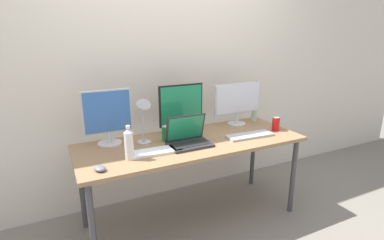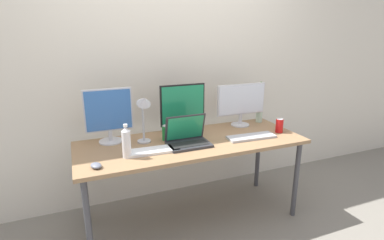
% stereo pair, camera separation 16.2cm
% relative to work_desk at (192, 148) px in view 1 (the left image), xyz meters
% --- Properties ---
extents(ground_plane, '(16.00, 16.00, 0.00)m').
position_rel_work_desk_xyz_m(ground_plane, '(0.00, 0.00, -0.68)').
color(ground_plane, gray).
extents(wall_back, '(7.00, 0.08, 2.60)m').
position_rel_work_desk_xyz_m(wall_back, '(0.00, 0.59, 0.62)').
color(wall_back, silver).
rests_on(wall_back, ground).
extents(work_desk, '(1.86, 0.71, 0.74)m').
position_rel_work_desk_xyz_m(work_desk, '(0.00, 0.00, 0.00)').
color(work_desk, '#424247').
rests_on(work_desk, ground).
extents(monitor_left, '(0.38, 0.19, 0.44)m').
position_rel_work_desk_xyz_m(monitor_left, '(-0.62, 0.23, 0.29)').
color(monitor_left, silver).
rests_on(monitor_left, work_desk).
extents(monitor_center, '(0.40, 0.20, 0.44)m').
position_rel_work_desk_xyz_m(monitor_center, '(0.00, 0.21, 0.29)').
color(monitor_center, black).
rests_on(monitor_center, work_desk).
extents(monitor_right, '(0.50, 0.18, 0.40)m').
position_rel_work_desk_xyz_m(monitor_right, '(0.59, 0.22, 0.29)').
color(monitor_right, silver).
rests_on(monitor_right, work_desk).
extents(laptop_silver, '(0.33, 0.23, 0.24)m').
position_rel_work_desk_xyz_m(laptop_silver, '(-0.06, -0.06, 0.12)').
color(laptop_silver, '#2D2D33').
rests_on(laptop_silver, work_desk).
extents(keyboard_main, '(0.42, 0.16, 0.02)m').
position_rel_work_desk_xyz_m(keyboard_main, '(0.49, -0.12, 0.07)').
color(keyboard_main, '#B2B2B7').
rests_on(keyboard_main, work_desk).
extents(keyboard_aux, '(0.40, 0.16, 0.02)m').
position_rel_work_desk_xyz_m(keyboard_aux, '(-0.36, -0.11, 0.07)').
color(keyboard_aux, white).
rests_on(keyboard_aux, work_desk).
extents(mouse_by_keyboard, '(0.09, 0.11, 0.03)m').
position_rel_work_desk_xyz_m(mouse_by_keyboard, '(-0.78, -0.23, 0.08)').
color(mouse_by_keyboard, slate).
rests_on(mouse_by_keyboard, work_desk).
extents(water_bottle, '(0.06, 0.06, 0.25)m').
position_rel_work_desk_xyz_m(water_bottle, '(-0.56, -0.14, 0.17)').
color(water_bottle, silver).
rests_on(water_bottle, work_desk).
extents(soda_can_near_keyboard, '(0.07, 0.07, 0.13)m').
position_rel_work_desk_xyz_m(soda_can_near_keyboard, '(0.81, -0.09, 0.12)').
color(soda_can_near_keyboard, red).
rests_on(soda_can_near_keyboard, work_desk).
extents(soda_can_by_laptop, '(0.07, 0.07, 0.13)m').
position_rel_work_desk_xyz_m(soda_can_by_laptop, '(-0.19, 0.10, 0.12)').
color(soda_can_by_laptop, '#197F33').
rests_on(soda_can_by_laptop, work_desk).
extents(bamboo_vase, '(0.06, 0.06, 0.40)m').
position_rel_work_desk_xyz_m(bamboo_vase, '(0.82, 0.25, 0.15)').
color(bamboo_vase, '#B2D1B7').
rests_on(bamboo_vase, work_desk).
extents(desk_lamp, '(0.11, 0.18, 0.41)m').
position_rel_work_desk_xyz_m(desk_lamp, '(-0.37, 0.08, 0.34)').
color(desk_lamp, '#B7B7BC').
rests_on(desk_lamp, work_desk).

